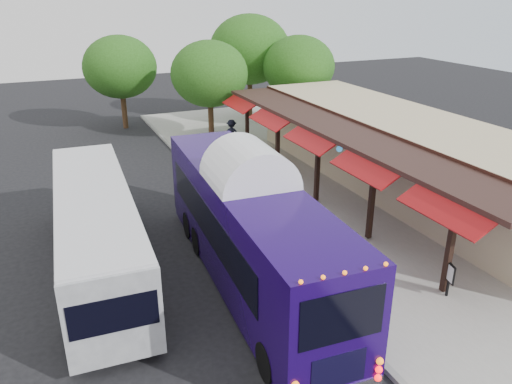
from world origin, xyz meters
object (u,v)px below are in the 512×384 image
coach_bus (249,225)px  sign_board (450,274)px  ped_b (300,213)px  city_bus (96,228)px  ped_a (291,202)px  ped_d (232,133)px  ped_c (250,149)px

coach_bus → sign_board: coach_bus is taller
ped_b → city_bus: bearing=-2.6°
coach_bus → ped_b: (3.05, 2.13, -1.03)m
coach_bus → ped_a: (3.34, 3.42, -1.10)m
sign_board → ped_a: bearing=120.3°
coach_bus → city_bus: 5.23m
ped_d → sign_board: 17.75m
ped_a → ped_c: ped_c is taller
ped_d → sign_board: bearing=112.1°
coach_bus → city_bus: bearing=152.4°
coach_bus → ped_c: (4.65, 10.89, -1.09)m
coach_bus → city_bus: coach_bus is taller
ped_d → ped_b: bearing=102.5°
coach_bus → ped_a: coach_bus is taller
sign_board → ped_b: bearing=126.0°
coach_bus → ped_b: size_ratio=6.96×
ped_a → ped_c: size_ratio=1.00×
city_bus → ped_b: (7.52, -0.54, -0.62)m
city_bus → ped_b: size_ratio=6.41×
city_bus → ped_c: size_ratio=6.89×
coach_bus → ped_d: (4.85, 14.17, -1.06)m
city_bus → ped_c: (9.12, 8.21, -0.68)m
coach_bus → ped_b: coach_bus is taller
ped_c → sign_board: bearing=69.0°
coach_bus → ped_a: 4.90m
coach_bus → ped_b: bearing=38.2°
coach_bus → ped_c: coach_bus is taller
city_bus → ped_a: (7.81, 0.74, -0.68)m
city_bus → ped_b: city_bus is taller
ped_b → ped_c: (1.60, 8.76, -0.06)m
city_bus → ped_d: city_bus is taller
coach_bus → ped_d: 15.01m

